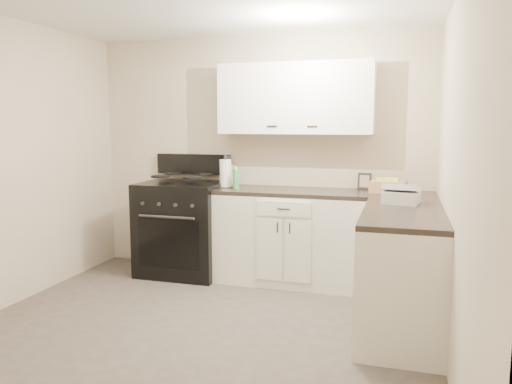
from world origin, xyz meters
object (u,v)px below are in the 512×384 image
(knife_block, at_px, (227,175))
(wicker_basket, at_px, (388,187))
(paper_towel, at_px, (225,174))
(stove, at_px, (184,231))
(countertop_grill, at_px, (401,197))

(knife_block, height_order, wicker_basket, knife_block)
(paper_towel, bearing_deg, stove, -176.54)
(wicker_basket, height_order, countertop_grill, wicker_basket)
(wicker_basket, bearing_deg, paper_towel, -177.60)
(stove, xyz_separation_m, countertop_grill, (2.22, -0.54, 0.53))
(stove, bearing_deg, countertop_grill, -13.79)
(paper_towel, xyz_separation_m, countertop_grill, (1.75, -0.57, -0.09))
(paper_towel, distance_m, wicker_basket, 1.63)
(knife_block, distance_m, paper_towel, 0.06)
(knife_block, distance_m, countertop_grill, 1.86)
(stove, bearing_deg, knife_block, 10.50)
(knife_block, bearing_deg, countertop_grill, -33.84)
(stove, xyz_separation_m, paper_towel, (0.47, 0.03, 0.62))
(stove, xyz_separation_m, knife_block, (0.47, 0.09, 0.60))
(paper_towel, distance_m, countertop_grill, 1.84)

